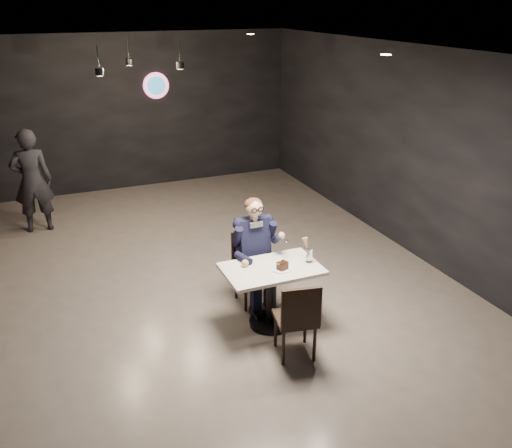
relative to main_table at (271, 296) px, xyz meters
name	(u,v)px	position (x,y,z in m)	size (l,w,h in m)	color
floor	(183,288)	(-0.74, 1.23, -0.38)	(9.00, 9.00, 0.00)	slate
wall_sign	(156,86)	(0.06, 5.70, 1.62)	(0.50, 0.06, 0.50)	pink
pendant_lights	(136,50)	(-0.74, 3.23, 2.51)	(1.40, 1.20, 0.36)	black
main_table	(271,296)	(0.00, 0.00, 0.00)	(1.10, 0.70, 0.75)	silver
chair_far	(253,269)	(0.00, 0.55, 0.09)	(0.42, 0.46, 0.92)	black
chair_near	(295,317)	(0.00, -0.62, 0.09)	(0.42, 0.46, 0.92)	black
seated_man	(253,251)	(0.00, 0.55, 0.34)	(0.60, 0.80, 1.44)	black
dessert_plate	(281,269)	(0.08, -0.08, 0.38)	(0.23, 0.23, 0.01)	white
cake_slice	(282,266)	(0.09, -0.10, 0.43)	(0.11, 0.09, 0.08)	black
mint_leaf	(280,264)	(0.05, -0.11, 0.47)	(0.06, 0.04, 0.01)	#2E872C
sundae_glass	(309,255)	(0.46, -0.03, 0.46)	(0.07, 0.07, 0.17)	silver
wafer_cone	(306,244)	(0.40, -0.06, 0.62)	(0.07, 0.07, 0.14)	tan
passerby	(32,181)	(-2.41, 4.06, 0.48)	(0.62, 0.41, 1.71)	black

